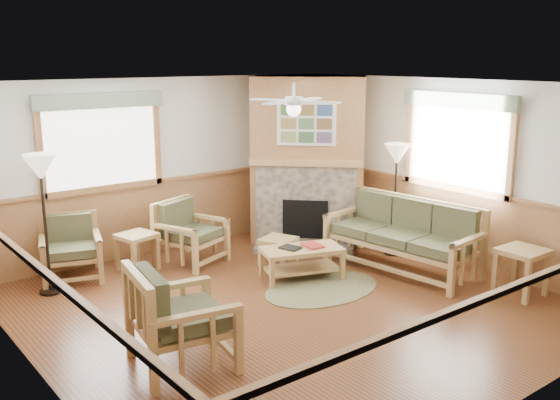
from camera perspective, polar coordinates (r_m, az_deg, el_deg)
floor at (r=7.86m, az=0.86°, el=-9.56°), size 6.00×6.00×0.01m
ceiling at (r=7.26m, az=0.94°, el=10.55°), size 6.00×6.00×0.01m
wall_back at (r=9.91m, az=-10.09°, el=3.18°), size 6.00×0.02×2.70m
wall_front at (r=5.53m, az=20.93°, el=-5.42°), size 6.00×0.02×2.70m
wall_left at (r=6.08m, az=-21.71°, el=-3.82°), size 0.02×6.00×2.70m
wall_right at (r=9.58m, az=15.01°, el=2.59°), size 0.02×6.00×2.70m
wainscot at (r=7.66m, az=0.88°, el=-5.73°), size 6.00×6.00×1.10m
fireplace at (r=10.28m, az=2.61°, el=3.72°), size 3.11×3.11×2.70m
window_back at (r=9.28m, az=-16.34°, el=9.54°), size 1.90×0.16×1.50m
window_right at (r=9.29m, az=16.29°, el=9.55°), size 0.16×1.90×1.50m
ceiling_fan at (r=7.68m, az=1.27°, el=10.39°), size 1.59×1.59×0.36m
sofa at (r=9.08m, az=11.05°, el=-3.26°), size 2.28×1.14×1.01m
armchair_back_left at (r=9.02m, az=-18.58°, el=-4.26°), size 0.98×0.98×0.88m
armchair_back_right at (r=9.32m, az=-8.14°, el=-2.98°), size 1.06×1.06×0.93m
armchair_left at (r=6.31m, az=-8.97°, el=-10.48°), size 1.07×1.07×1.03m
coffee_table at (r=8.67m, az=2.01°, el=-5.77°), size 1.22×0.88×0.44m
end_table_chairs at (r=9.18m, az=-12.93°, el=-4.66°), size 0.58×0.57×0.55m
end_table_sofa at (r=8.62m, az=21.19°, el=-6.16°), size 0.55×0.53×0.62m
footstool at (r=9.23m, az=-0.16°, el=-4.70°), size 0.60×0.60×0.40m
braided_rug at (r=8.37m, az=3.86°, el=-8.07°), size 2.00×2.00×0.01m
floor_lamp_left at (r=8.48m, az=-20.67°, el=-2.13°), size 0.51×0.51×1.84m
floor_lamp_right at (r=9.69m, az=10.49°, el=0.04°), size 0.49×0.49×1.74m
book_red at (r=8.65m, az=3.00°, el=-4.09°), size 0.27×0.33×0.03m
book_dark at (r=8.56m, az=0.95°, el=-4.30°), size 0.27×0.32×0.03m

